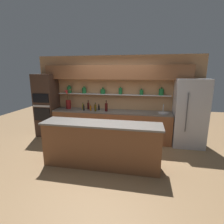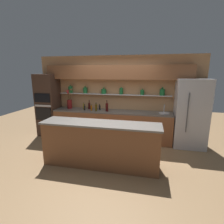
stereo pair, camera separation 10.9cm
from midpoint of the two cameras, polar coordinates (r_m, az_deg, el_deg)
name	(u,v)px [view 2 (the right image)]	position (r m, az deg, el deg)	size (l,w,h in m)	color
ground_plane	(105,157)	(4.57, -1.56, -14.47)	(12.00, 12.00, 0.00)	olive
back_wall_unit	(117,90)	(5.57, 2.16, 7.30)	(5.20, 0.44, 2.60)	tan
back_counter_unit	(112,125)	(5.54, 0.43, -4.27)	(3.66, 0.62, 0.92)	brown
island_counter	(100,144)	(4.00, -3.00, -10.51)	(2.65, 0.61, 1.02)	brown
refrigerator	(191,114)	(5.38, 24.80, -0.47)	(0.86, 0.73, 1.93)	#B7B7BC
oven_tower	(48,105)	(6.21, -19.56, 2.17)	(0.64, 0.64, 2.03)	#3D281E
flower_vase	(69,103)	(5.91, -13.21, 2.91)	(0.19, 0.16, 0.64)	maroon
sink_fixture	(164,113)	(5.33, 17.20, -0.19)	(0.30, 0.30, 0.25)	#B7B7BC
bottle_sauce_0	(91,108)	(5.48, -6.20, 1.32)	(0.05, 0.05, 0.19)	#9E4C0A
bottle_oil_1	(84,107)	(5.69, -8.61, 1.74)	(0.06, 0.06, 0.22)	olive
bottle_oil_2	(96,107)	(5.61, -4.64, 1.69)	(0.07, 0.07, 0.22)	#47380A
bottle_sauce_3	(85,108)	(5.55, -8.37, 1.39)	(0.05, 0.05, 0.19)	black
bottle_wine_4	(89,106)	(5.70, -6.89, 2.06)	(0.07, 0.07, 0.30)	#380C0C
bottle_oil_5	(96,108)	(5.38, -4.67, 1.36)	(0.06, 0.06, 0.25)	#47380A
bottle_sauce_6	(100,107)	(5.56, -3.49, 1.50)	(0.06, 0.06, 0.19)	black
bottle_wine_7	(107,107)	(5.34, -1.10, 1.61)	(0.09, 0.09, 0.34)	#380C0C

